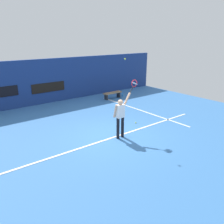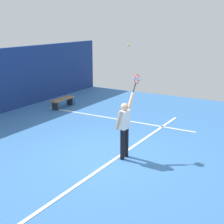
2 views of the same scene
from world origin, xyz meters
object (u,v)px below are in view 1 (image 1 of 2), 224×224
at_px(tennis_racket, 134,84).
at_px(water_bottle, 123,95).
at_px(spare_ball, 136,123).
at_px(tennis_player, 120,115).
at_px(tennis_ball, 125,59).
at_px(court_bench, 112,94).

bearing_deg(tennis_racket, water_bottle, 53.28).
height_order(water_bottle, spare_ball, water_bottle).
height_order(tennis_player, spare_ball, tennis_player).
relative_size(tennis_racket, tennis_ball, 8.84).
distance_m(tennis_player, tennis_ball, 2.31).
xyz_separation_m(tennis_racket, court_bench, (3.09, 5.40, -1.91)).
bearing_deg(tennis_ball, spare_ball, 28.53).
distance_m(court_bench, water_bottle, 0.96).
height_order(tennis_player, tennis_racket, tennis_racket).
bearing_deg(tennis_player, water_bottle, 48.65).
bearing_deg(tennis_ball, tennis_player, -174.95).
xyz_separation_m(tennis_player, spare_ball, (1.72, 0.83, -0.97)).
relative_size(tennis_racket, court_bench, 0.43).
xyz_separation_m(tennis_player, court_bench, (3.81, 5.40, -0.67)).
bearing_deg(tennis_racket, spare_ball, 40.05).
distance_m(court_bench, spare_ball, 5.03).
height_order(tennis_racket, court_bench, tennis_racket).
distance_m(tennis_player, water_bottle, 7.24).
xyz_separation_m(court_bench, spare_ball, (-2.10, -4.57, -0.30)).
bearing_deg(spare_ball, tennis_ball, -151.47).
height_order(tennis_player, water_bottle, tennis_player).
xyz_separation_m(water_bottle, spare_ball, (-3.03, -4.57, -0.09)).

